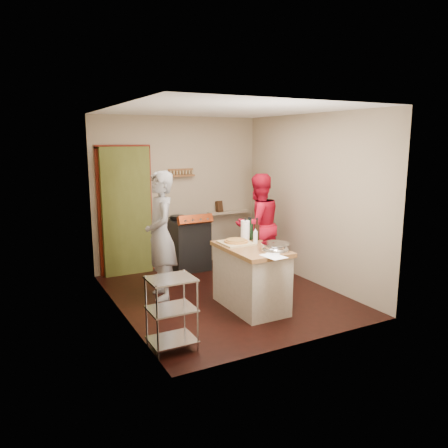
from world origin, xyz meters
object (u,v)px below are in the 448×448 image
(stove, at_px, (189,244))
(person_stripe, at_px, (161,236))
(wire_shelving, at_px, (172,310))
(person_red, at_px, (258,225))
(island, at_px, (251,275))

(stove, bearing_deg, person_stripe, -129.31)
(wire_shelving, bearing_deg, person_red, 39.32)
(wire_shelving, xyz_separation_m, person_stripe, (0.44, 1.54, 0.46))
(island, bearing_deg, stove, 90.78)
(stove, xyz_separation_m, person_red, (0.88, -0.81, 0.39))
(wire_shelving, distance_m, person_red, 2.89)
(stove, xyz_separation_m, wire_shelving, (-1.33, -2.62, -0.01))
(wire_shelving, height_order, person_red, person_red)
(island, relative_size, person_stripe, 0.70)
(island, xyz_separation_m, person_stripe, (-0.91, 0.93, 0.45))
(stove, distance_m, person_stripe, 1.47)
(person_red, bearing_deg, stove, -45.10)
(stove, height_order, person_stripe, person_stripe)
(stove, xyz_separation_m, person_stripe, (-0.89, -1.08, 0.45))
(person_red, bearing_deg, wire_shelving, 36.84)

